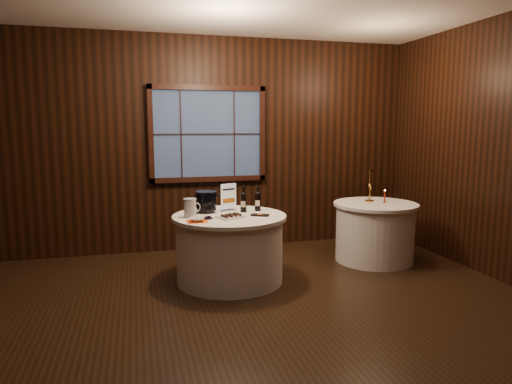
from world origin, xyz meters
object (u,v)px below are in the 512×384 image
object	(u,v)px
side_table	(375,232)
brass_candlestick	(370,190)
port_bottle_left	(243,201)
ice_bucket	(206,201)
chocolate_box	(260,215)
cracker_bowl	(197,219)
glass_pitcher	(190,208)
port_bottle_right	(258,200)
main_table	(230,248)
chocolate_plate	(231,216)
grape_bunch	(208,218)
red_candle	(385,198)
sign_stand	(228,202)

from	to	relation	value
side_table	brass_candlestick	distance (m)	0.55
port_bottle_left	ice_bucket	bearing A→B (deg)	-171.02
side_table	chocolate_box	size ratio (longest dim) A/B	5.41
port_bottle_left	chocolate_box	world-z (taller)	port_bottle_left
cracker_bowl	brass_candlestick	bearing A→B (deg)	15.65
brass_candlestick	port_bottle_left	bearing A→B (deg)	-171.57
ice_bucket	glass_pitcher	world-z (taller)	ice_bucket
port_bottle_left	port_bottle_right	xyz separation A→B (m)	(0.18, 0.03, -0.00)
chocolate_box	brass_candlestick	world-z (taller)	brass_candlestick
port_bottle_left	port_bottle_right	world-z (taller)	port_bottle_left
ice_bucket	brass_candlestick	xyz separation A→B (m)	(2.19, 0.19, 0.03)
main_table	port_bottle_left	world-z (taller)	port_bottle_left
port_bottle_left	port_bottle_right	size ratio (longest dim) A/B	1.02
chocolate_plate	grape_bunch	xyz separation A→B (m)	(-0.25, -0.03, 0.00)
brass_candlestick	red_candle	world-z (taller)	brass_candlestick
chocolate_plate	brass_candlestick	size ratio (longest dim) A/B	0.82
port_bottle_left	red_candle	size ratio (longest dim) A/B	1.73
main_table	side_table	xyz separation A→B (m)	(2.00, 0.30, 0.00)
main_table	red_candle	bearing A→B (deg)	7.50
sign_stand	port_bottle_right	world-z (taller)	sign_stand
main_table	ice_bucket	distance (m)	0.60
ice_bucket	chocolate_plate	distance (m)	0.44
port_bottle_left	chocolate_box	bearing A→B (deg)	-46.11
port_bottle_right	grape_bunch	size ratio (longest dim) A/B	1.96
main_table	chocolate_box	world-z (taller)	chocolate_box
grape_bunch	brass_candlestick	bearing A→B (deg)	14.75
glass_pitcher	red_candle	size ratio (longest dim) A/B	1.16
sign_stand	chocolate_plate	size ratio (longest dim) A/B	0.95
port_bottle_left	glass_pitcher	xyz separation A→B (m)	(-0.63, -0.14, -0.03)
port_bottle_right	chocolate_box	distance (m)	0.33
chocolate_plate	chocolate_box	distance (m)	0.34
main_table	port_bottle_left	xyz separation A→B (m)	(0.20, 0.14, 0.52)
sign_stand	ice_bucket	world-z (taller)	sign_stand
main_table	brass_candlestick	xyz separation A→B (m)	(1.96, 0.40, 0.54)
side_table	grape_bunch	xyz separation A→B (m)	(-2.27, -0.49, 0.40)
ice_bucket	grape_bunch	world-z (taller)	ice_bucket
ice_bucket	red_candle	bearing A→B (deg)	1.63
port_bottle_left	chocolate_plate	xyz separation A→B (m)	(-0.21, -0.30, -0.12)
ice_bucket	chocolate_box	world-z (taller)	ice_bucket
main_table	glass_pitcher	world-z (taller)	glass_pitcher
port_bottle_right	glass_pitcher	xyz separation A→B (m)	(-0.81, -0.17, -0.03)
sign_stand	glass_pitcher	world-z (taller)	sign_stand
side_table	ice_bucket	size ratio (longest dim) A/B	4.37
side_table	chocolate_plate	size ratio (longest dim) A/B	3.04
sign_stand	port_bottle_left	bearing A→B (deg)	-50.89
main_table	grape_bunch	distance (m)	0.52
port_bottle_right	chocolate_plate	distance (m)	0.52
chocolate_plate	glass_pitcher	world-z (taller)	glass_pitcher
chocolate_box	red_candle	xyz separation A→B (m)	(1.79, 0.41, 0.06)
ice_bucket	red_candle	world-z (taller)	ice_bucket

